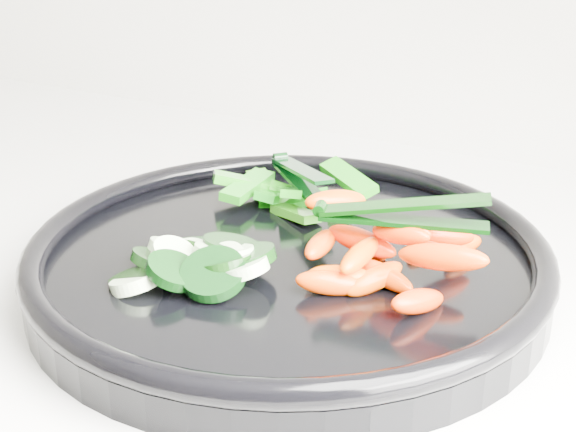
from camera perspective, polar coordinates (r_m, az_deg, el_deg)
The scene contains 6 objects.
veggie_tray at distance 0.58m, azimuth 0.00°, elevation -3.16°, with size 0.39×0.39×0.04m.
cucumber_pile at distance 0.55m, azimuth -6.73°, elevation -3.16°, with size 0.11×0.11×0.04m.
carrot_pile at distance 0.54m, azimuth 6.97°, elevation -2.59°, with size 0.15×0.14×0.05m.
pepper_pile at distance 0.67m, azimuth 0.02°, elevation 1.75°, with size 0.13×0.11×0.03m.
tong_carrot at distance 0.53m, azimuth 7.80°, elevation 0.23°, with size 0.11×0.05×0.02m.
tong_pepper at distance 0.66m, azimuth 0.82°, elevation 2.93°, with size 0.09×0.09×0.02m.
Camera 1 is at (0.85, 1.20, 1.21)m, focal length 50.00 mm.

